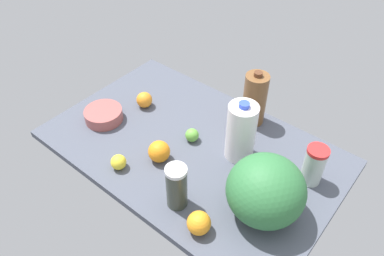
{
  "coord_description": "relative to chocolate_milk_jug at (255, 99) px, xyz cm",
  "views": [
    {
      "loc": [
        70.14,
        -85.48,
        113.56
      ],
      "look_at": [
        0.0,
        0.0,
        13.0
      ],
      "focal_mm": 35.0,
      "sensor_mm": 36.0,
      "label": 1
    }
  ],
  "objects": [
    {
      "name": "countertop",
      "position": [
        -10.5,
        -29.59,
        -13.56
      ],
      "size": [
        120.0,
        76.0,
        3.0
      ],
      "primitive_type": "cube",
      "color": "#4A4F5C",
      "rests_on": "ground"
    },
    {
      "name": "chocolate_milk_jug",
      "position": [
        0.0,
        0.0,
        0.0
      ],
      "size": [
        10.15,
        10.15,
        25.69
      ],
      "color": "brown",
      "rests_on": "countertop"
    },
    {
      "name": "milk_jug",
      "position": [
        7.24,
        -21.34,
        0.46
      ],
      "size": [
        11.6,
        11.6,
        26.61
      ],
      "color": "white",
      "rests_on": "countertop"
    },
    {
      "name": "shaker_bottle",
      "position": [
        3.88,
        -55.44,
        -2.88
      ],
      "size": [
        7.63,
        7.63,
        18.28
      ],
      "color": "#373D32",
      "rests_on": "countertop"
    },
    {
      "name": "mixing_bowl",
      "position": [
        -51.66,
        -41.65,
        -9.42
      ],
      "size": [
        16.83,
        16.83,
        5.29
      ],
      "primitive_type": "cylinder",
      "color": "#9E514E",
      "rests_on": "countertop"
    },
    {
      "name": "watermelon",
      "position": [
        29.27,
        -39.51,
        -0.1
      ],
      "size": [
        26.7,
        26.7,
        23.93
      ],
      "primitive_type": "ellipsoid",
      "color": "#2F713C",
      "rests_on": "countertop"
    },
    {
      "name": "tumbler_cup",
      "position": [
        35.73,
        -15.41,
        -3.79
      ],
      "size": [
        8.06,
        8.06,
        16.47
      ],
      "color": "silver",
      "rests_on": "countertop"
    },
    {
      "name": "orange_far_back",
      "position": [
        16.81,
        -59.29,
        -7.96
      ],
      "size": [
        8.2,
        8.2,
        8.2
      ],
      "primitive_type": "sphere",
      "color": "orange",
      "rests_on": "countertop"
    },
    {
      "name": "orange_loose",
      "position": [
        -44.34,
        -23.2,
        -8.4
      ],
      "size": [
        7.33,
        7.33,
        7.33
      ],
      "primitive_type": "sphere",
      "color": "orange",
      "rests_on": "countertop"
    },
    {
      "name": "orange_by_jug",
      "position": [
        -15.69,
        -43.75,
        -7.66
      ],
      "size": [
        8.81,
        8.81,
        8.81
      ],
      "primitive_type": "sphere",
      "color": "orange",
      "rests_on": "countertop"
    },
    {
      "name": "lime_beside_bowl",
      "position": [
        -12.65,
        -26.96,
        -9.2
      ],
      "size": [
        5.73,
        5.73,
        5.73
      ],
      "primitive_type": "sphere",
      "color": "#63AD3E",
      "rests_on": "countertop"
    },
    {
      "name": "lemon_near_front",
      "position": [
        -24.93,
        -57.05,
        -9.01
      ],
      "size": [
        6.12,
        6.12,
        6.12
      ],
      "primitive_type": "sphere",
      "color": "yellow",
      "rests_on": "countertop"
    }
  ]
}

